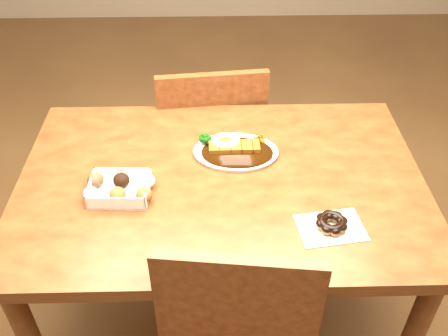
{
  "coord_description": "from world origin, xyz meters",
  "views": [
    {
      "loc": [
        -0.02,
        -1.12,
        1.71
      ],
      "look_at": [
        0.01,
        -0.03,
        0.81
      ],
      "focal_mm": 40.0,
      "sensor_mm": 36.0,
      "label": 1
    }
  ],
  "objects_px": {
    "katsu_curry_plate": "(234,150)",
    "pon_de_ring": "(332,223)",
    "donut_box": "(120,188)",
    "table": "(221,202)",
    "chair_far": "(210,144)"
  },
  "relations": [
    {
      "from": "chair_far",
      "to": "donut_box",
      "type": "distance_m",
      "value": 0.71
    },
    {
      "from": "chair_far",
      "to": "katsu_curry_plate",
      "type": "xyz_separation_m",
      "value": [
        0.08,
        -0.41,
        0.29
      ]
    },
    {
      "from": "donut_box",
      "to": "pon_de_ring",
      "type": "bearing_deg",
      "value": -14.24
    },
    {
      "from": "katsu_curry_plate",
      "to": "donut_box",
      "type": "bearing_deg",
      "value": -150.97
    },
    {
      "from": "table",
      "to": "pon_de_ring",
      "type": "bearing_deg",
      "value": -36.25
    },
    {
      "from": "table",
      "to": "pon_de_ring",
      "type": "relative_size",
      "value": 6.35
    },
    {
      "from": "chair_far",
      "to": "katsu_curry_plate",
      "type": "height_order",
      "value": "chair_far"
    },
    {
      "from": "katsu_curry_plate",
      "to": "pon_de_ring",
      "type": "relative_size",
      "value": 1.44
    },
    {
      "from": "katsu_curry_plate",
      "to": "pon_de_ring",
      "type": "xyz_separation_m",
      "value": [
        0.24,
        -0.33,
        0.0
      ]
    },
    {
      "from": "donut_box",
      "to": "pon_de_ring",
      "type": "distance_m",
      "value": 0.59
    },
    {
      "from": "donut_box",
      "to": "pon_de_ring",
      "type": "relative_size",
      "value": 1.05
    },
    {
      "from": "chair_far",
      "to": "donut_box",
      "type": "bearing_deg",
      "value": 61.23
    },
    {
      "from": "donut_box",
      "to": "chair_far",
      "type": "bearing_deg",
      "value": 67.07
    },
    {
      "from": "table",
      "to": "chair_far",
      "type": "xyz_separation_m",
      "value": [
        -0.04,
        0.54,
        -0.17
      ]
    },
    {
      "from": "chair_far",
      "to": "pon_de_ring",
      "type": "bearing_deg",
      "value": 107.47
    }
  ]
}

